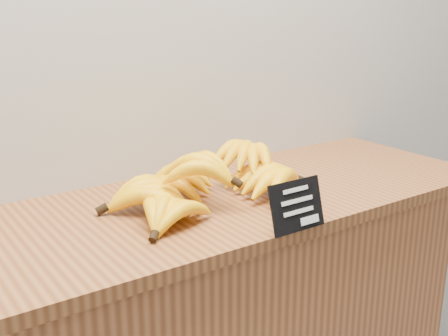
% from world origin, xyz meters
% --- Properties ---
extents(counter_top, '(1.52, 0.54, 0.03)m').
position_xyz_m(counter_top, '(-0.15, 2.75, 0.92)').
color(counter_top, brown).
rests_on(counter_top, counter).
extents(chalkboard_sign, '(0.13, 0.03, 0.11)m').
position_xyz_m(chalkboard_sign, '(-0.11, 2.49, 0.98)').
color(chalkboard_sign, black).
rests_on(chalkboard_sign, counter_top).
extents(banana_pile, '(0.53, 0.39, 0.12)m').
position_xyz_m(banana_pile, '(-0.18, 2.75, 0.98)').
color(banana_pile, yellow).
rests_on(banana_pile, counter_top).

